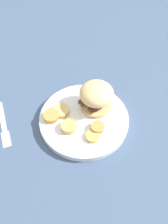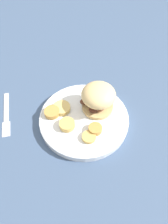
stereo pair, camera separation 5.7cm
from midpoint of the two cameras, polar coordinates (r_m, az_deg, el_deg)
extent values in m
plane|color=#3D5170|center=(0.68, 2.39, -2.56)|extent=(4.00, 4.00, 0.00)
cylinder|color=white|center=(0.67, 2.42, -2.04)|extent=(0.27, 0.27, 0.02)
torus|color=white|center=(0.66, 2.44, -1.59)|extent=(0.27, 0.27, 0.01)
cylinder|color=tan|center=(0.68, 5.95, 1.32)|extent=(0.10, 0.10, 0.01)
ellipsoid|color=#563323|center=(0.69, 9.63, 3.46)|extent=(0.04, 0.03, 0.02)
ellipsoid|color=#4C281E|center=(0.65, 5.18, 0.67)|extent=(0.04, 0.04, 0.02)
ellipsoid|color=brown|center=(0.66, 6.48, 1.67)|extent=(0.06, 0.05, 0.02)
ellipsoid|color=#563323|center=(0.67, 2.73, 2.63)|extent=(0.04, 0.04, 0.02)
ellipsoid|color=#563323|center=(0.67, 5.53, 1.98)|extent=(0.03, 0.05, 0.02)
ellipsoid|color=brown|center=(0.67, 5.13, 2.50)|extent=(0.03, 0.03, 0.01)
ellipsoid|color=#E5C17F|center=(0.64, 6.36, 4.32)|extent=(0.10, 0.10, 0.06)
cylinder|color=tan|center=(0.64, -1.90, -3.44)|extent=(0.05, 0.05, 0.02)
cylinder|color=#BC8942|center=(0.63, 5.54, -4.59)|extent=(0.04, 0.04, 0.02)
cylinder|color=tan|center=(0.62, 3.93, -6.69)|extent=(0.04, 0.04, 0.01)
cylinder|color=#BC8942|center=(0.66, -5.98, -0.20)|extent=(0.05, 0.05, 0.01)
cylinder|color=#DBB766|center=(0.67, -3.46, 0.92)|extent=(0.05, 0.05, 0.01)
cube|color=silver|center=(0.75, -17.64, 1.16)|extent=(0.10, 0.09, 0.00)
cube|color=silver|center=(0.69, -17.51, -4.42)|extent=(0.05, 0.05, 0.00)
camera|label=1|loc=(0.03, -87.46, 3.42)|focal=35.00mm
camera|label=2|loc=(0.03, 92.54, -3.42)|focal=35.00mm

